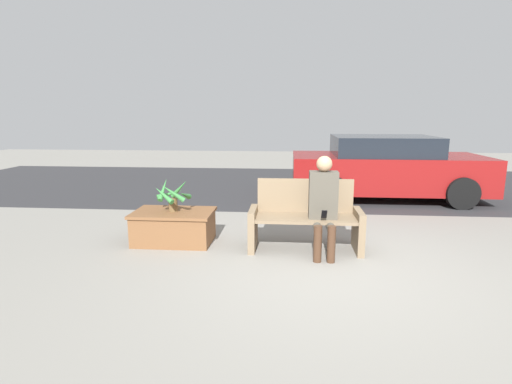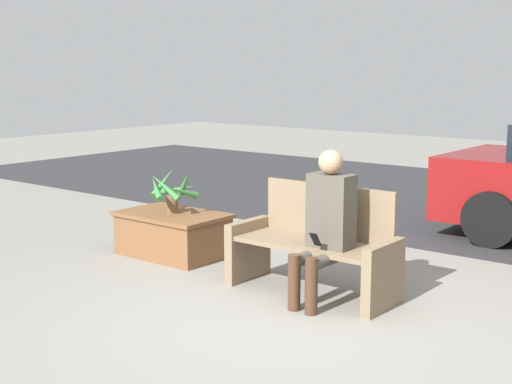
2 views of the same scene
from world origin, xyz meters
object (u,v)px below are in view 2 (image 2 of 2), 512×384
object	(u,v)px
bench	(315,246)
potted_plant	(172,190)
person_seated	(326,221)
planter_box	(173,232)

from	to	relation	value
bench	potted_plant	bearing A→B (deg)	176.85
bench	person_seated	distance (m)	0.41
person_seated	bench	bearing A→B (deg)	140.77
bench	person_seated	xyz separation A→B (m)	(0.22, -0.18, 0.29)
person_seated	planter_box	size ratio (longest dim) A/B	1.14
potted_plant	person_seated	bearing A→B (deg)	-7.79
person_seated	planter_box	world-z (taller)	person_seated
person_seated	potted_plant	world-z (taller)	person_seated
planter_box	potted_plant	world-z (taller)	potted_plant
planter_box	person_seated	bearing A→B (deg)	-7.84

